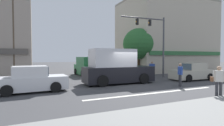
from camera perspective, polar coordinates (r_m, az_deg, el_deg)
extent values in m
plane|color=#3D3D3F|center=(13.70, 5.03, -6.96)|extent=(120.00, 120.00, 0.00)
cube|color=silver|center=(10.83, 14.30, -9.42)|extent=(9.00, 0.24, 0.01)
cube|color=#B7AD99|center=(28.83, 17.05, 7.86)|extent=(13.34, 8.80, 10.19)
cube|color=#2D6638|center=(25.49, 23.71, 2.93)|extent=(12.68, 0.24, 0.50)
cube|color=gray|center=(29.83, 17.16, 17.93)|extent=(13.34, 8.80, 0.30)
cylinder|color=#4C3823|center=(22.24, 8.58, -0.51)|extent=(0.32, 0.32, 2.30)
sphere|color=#28602D|center=(22.28, 8.61, 6.21)|extent=(3.88, 3.88, 3.88)
cylinder|color=brown|center=(17.77, -29.44, 7.11)|extent=(0.22, 0.22, 7.58)
cylinder|color=brown|center=(24.45, 15.29, 7.48)|extent=(0.22, 0.22, 8.96)
cube|color=#473828|center=(25.16, 15.38, 16.76)|extent=(1.40, 0.12, 0.10)
cylinder|color=#47474C|center=(19.04, 16.45, 4.86)|extent=(0.18, 0.18, 6.20)
cylinder|color=#47474C|center=(18.07, 10.30, 14.19)|extent=(4.80, 0.42, 0.12)
cube|color=black|center=(18.36, 12.26, 12.71)|extent=(0.21, 0.25, 0.60)
sphere|color=black|center=(18.33, 11.94, 13.30)|extent=(0.12, 0.12, 0.12)
sphere|color=orange|center=(18.30, 11.94, 12.75)|extent=(0.12, 0.12, 0.12)
sphere|color=black|center=(18.27, 11.93, 12.19)|extent=(0.12, 0.12, 0.12)
cube|color=black|center=(17.64, 8.23, 13.18)|extent=(0.21, 0.25, 0.60)
sphere|color=black|center=(17.61, 7.88, 13.79)|extent=(0.12, 0.12, 0.12)
sphere|color=orange|center=(17.58, 7.88, 13.22)|extent=(0.12, 0.12, 0.12)
sphere|color=black|center=(17.54, 7.88, 12.64)|extent=(0.12, 0.12, 0.12)
cube|color=black|center=(14.04, 2.19, -3.64)|extent=(5.63, 2.08, 1.20)
cube|color=silver|center=(13.74, 0.13, 1.66)|extent=(3.43, 1.95, 1.40)
cube|color=#475666|center=(14.52, 6.36, 1.67)|extent=(0.08, 1.75, 1.19)
cylinder|color=black|center=(15.76, 6.30, -4.23)|extent=(0.84, 0.25, 0.84)
cylinder|color=black|center=(14.08, 10.38, -5.01)|extent=(0.84, 0.25, 0.84)
cylinder|color=black|center=(14.36, -5.84, -4.85)|extent=(0.84, 0.25, 0.84)
cylinder|color=black|center=(12.49, -3.02, -5.89)|extent=(0.84, 0.25, 0.84)
cube|color=#1E6033|center=(20.29, -8.26, -2.14)|extent=(1.96, 4.65, 1.10)
cube|color=#1E6033|center=(19.96, -8.02, 0.67)|extent=(1.88, 3.25, 0.90)
cube|color=#475666|center=(21.51, -9.34, 0.76)|extent=(1.66, 0.10, 0.76)
cylinder|color=black|center=(21.44, -11.76, -2.74)|extent=(0.22, 0.72, 0.72)
cylinder|color=black|center=(21.96, -7.10, -2.60)|extent=(0.22, 0.72, 0.72)
cylinder|color=black|center=(18.69, -9.62, -3.44)|extent=(0.22, 0.72, 0.72)
cylinder|color=black|center=(19.29, -4.36, -3.24)|extent=(0.22, 0.72, 0.72)
cube|color=#B7B29E|center=(17.74, 24.68, -3.31)|extent=(4.16, 1.86, 0.80)
cube|color=#B7B29E|center=(17.76, 24.93, -0.98)|extent=(1.96, 1.63, 0.64)
cube|color=#475666|center=(17.06, 22.72, -1.07)|extent=(0.12, 1.44, 0.54)
cylinder|color=black|center=(16.26, 23.78, -4.56)|extent=(0.65, 0.21, 0.64)
cylinder|color=black|center=(17.48, 19.77, -4.05)|extent=(0.65, 0.21, 0.64)
cylinder|color=black|center=(18.17, 29.38, -3.97)|extent=(0.65, 0.21, 0.64)
cylinder|color=black|center=(19.26, 25.41, -3.57)|extent=(0.65, 0.21, 0.64)
cube|color=silver|center=(11.80, -24.69, -5.96)|extent=(4.17, 1.88, 0.80)
cube|color=silver|center=(11.72, -25.24, -2.48)|extent=(1.97, 1.64, 0.64)
cube|color=#475666|center=(11.79, -20.51, -2.39)|extent=(0.12, 1.44, 0.54)
cylinder|color=black|center=(12.78, -19.09, -6.27)|extent=(0.65, 0.21, 0.64)
cylinder|color=black|center=(11.11, -17.88, -7.51)|extent=(0.65, 0.21, 0.64)
cylinder|color=black|center=(12.69, -30.61, -6.51)|extent=(0.65, 0.21, 0.64)
cylinder|color=black|center=(11.02, -31.18, -7.80)|extent=(0.65, 0.21, 0.64)
cylinder|color=#333338|center=(10.68, 31.95, -7.52)|extent=(0.14, 0.14, 0.86)
cylinder|color=#333338|center=(10.64, 31.00, -7.53)|extent=(0.14, 0.14, 0.86)
cube|color=beige|center=(10.57, 31.55, -3.67)|extent=(0.41, 0.41, 0.58)
sphere|color=tan|center=(10.54, 31.60, -1.45)|extent=(0.22, 0.22, 0.22)
cylinder|color=beige|center=(10.62, 32.82, -3.67)|extent=(0.09, 0.09, 0.56)
cylinder|color=beige|center=(10.52, 30.27, -3.67)|extent=(0.09, 0.09, 0.56)
cube|color=brown|center=(10.56, 29.79, -4.59)|extent=(0.28, 0.29, 0.24)
cylinder|color=#333338|center=(13.64, 21.19, -5.31)|extent=(0.14, 0.14, 0.86)
cylinder|color=#333338|center=(13.47, 21.48, -5.40)|extent=(0.14, 0.14, 0.86)
cube|color=#2D4CA5|center=(13.48, 21.37, -2.32)|extent=(0.35, 0.42, 0.58)
sphere|color=#9E7051|center=(13.46, 21.40, -0.58)|extent=(0.22, 0.22, 0.22)
cylinder|color=#2D4CA5|center=(13.70, 20.99, -2.24)|extent=(0.09, 0.09, 0.56)
cylinder|color=#2D4CA5|center=(13.26, 21.76, -2.40)|extent=(0.09, 0.09, 0.56)
cylinder|color=#333338|center=(18.08, 13.20, -3.43)|extent=(0.14, 0.14, 0.86)
cylinder|color=#333338|center=(18.09, 12.63, -3.42)|extent=(0.14, 0.14, 0.86)
cube|color=#2D4CA5|center=(18.03, 12.93, -1.15)|extent=(0.42, 0.40, 0.58)
sphere|color=#9E7051|center=(18.01, 12.94, 0.16)|extent=(0.22, 0.22, 0.22)
cylinder|color=#2D4CA5|center=(18.02, 13.69, -1.16)|extent=(0.09, 0.09, 0.56)
cylinder|color=#2D4CA5|center=(18.05, 12.17, -1.14)|extent=(0.09, 0.09, 0.56)
cube|color=brown|center=(18.11, 11.93, -1.68)|extent=(0.28, 0.29, 0.24)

